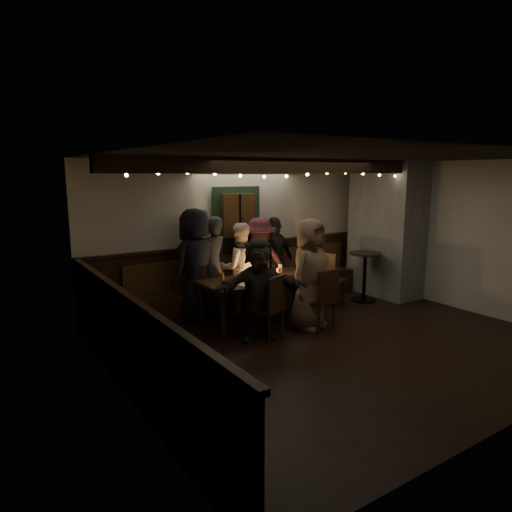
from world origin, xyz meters
TOP-DOWN VIEW (x-y plane):
  - room at (1.07, 1.42)m, footprint 6.02×5.01m
  - dining_table at (-0.34, 1.40)m, footprint 2.03×0.87m
  - chair_near_left at (-0.70, 0.65)m, footprint 0.56×0.56m
  - chair_near_right at (0.19, 0.54)m, footprint 0.48×0.48m
  - chair_end at (1.10, 1.45)m, footprint 0.57×0.57m
  - high_top at (1.95, 1.36)m, footprint 0.58×0.58m
  - person_a at (-1.20, 2.05)m, footprint 1.05×0.88m
  - person_b at (-0.88, 2.09)m, footprint 0.71×0.57m
  - person_c at (-0.40, 2.03)m, footprint 0.89×0.77m
  - person_d at (0.03, 2.04)m, footprint 1.17×0.86m
  - person_e at (0.46, 2.18)m, footprint 1.01×0.63m
  - person_f at (-0.84, 0.74)m, footprint 1.45×0.82m
  - person_g at (0.09, 0.74)m, footprint 0.97×0.80m

SIDE VIEW (x-z plane):
  - chair_near_left at x=-0.70m, z-range 0.06..1.01m
  - chair_near_right at x=0.19m, z-range 0.06..1.02m
  - chair_end at x=1.10m, z-range 0.06..1.07m
  - high_top at x=1.95m, z-range 0.12..1.05m
  - dining_table at x=-0.34m, z-range 0.22..1.10m
  - person_f at x=-0.84m, z-range 0.00..1.49m
  - person_c at x=-0.40m, z-range 0.00..1.56m
  - person_e at x=0.46m, z-range 0.00..1.61m
  - person_d at x=0.03m, z-range 0.00..1.62m
  - person_b at x=-0.88m, z-range 0.00..1.69m
  - person_g at x=0.09m, z-range 0.00..1.72m
  - person_a at x=-1.20m, z-range 0.00..1.84m
  - room at x=1.07m, z-range -0.24..2.38m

